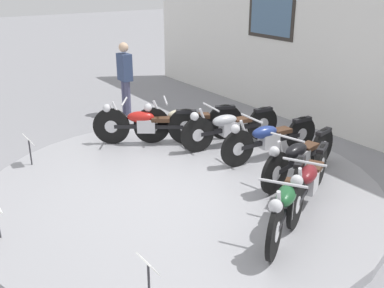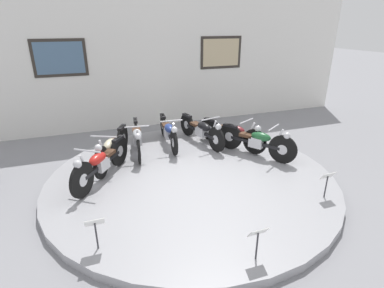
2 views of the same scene
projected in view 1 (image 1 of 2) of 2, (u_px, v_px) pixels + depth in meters
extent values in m
plane|color=gray|center=(182.00, 193.00, 6.69)|extent=(60.00, 60.00, 0.00)
cylinder|color=#99999E|center=(182.00, 188.00, 6.67)|extent=(5.81, 5.81, 0.15)
cube|color=white|center=(367.00, 37.00, 8.07)|extent=(14.00, 0.20, 3.97)
cube|color=#2D2823|center=(271.00, 15.00, 9.79)|extent=(1.40, 0.02, 1.00)
cube|color=slate|center=(271.00, 15.00, 9.79)|extent=(1.24, 0.02, 0.84)
cylinder|color=black|center=(111.00, 126.00, 8.07)|extent=(0.43, 0.57, 0.66)
cylinder|color=silver|center=(111.00, 126.00, 8.07)|extent=(0.19, 0.23, 0.23)
cylinder|color=black|center=(186.00, 127.00, 8.05)|extent=(0.43, 0.57, 0.66)
cylinder|color=silver|center=(186.00, 127.00, 8.05)|extent=(0.19, 0.23, 0.23)
cube|color=black|center=(149.00, 126.00, 8.06)|extent=(0.77, 1.05, 0.07)
cube|color=silver|center=(147.00, 125.00, 8.05)|extent=(0.35, 0.38, 0.24)
ellipsoid|color=red|center=(141.00, 117.00, 8.00)|extent=(0.46, 0.52, 0.20)
cube|color=#472D1E|center=(161.00, 119.00, 8.01)|extent=(0.35, 0.38, 0.07)
cube|color=black|center=(186.00, 112.00, 7.95)|extent=(0.29, 0.35, 0.06)
cylinder|color=silver|center=(119.00, 116.00, 8.00)|extent=(0.18, 0.23, 0.54)
cylinder|color=silver|center=(124.00, 102.00, 7.90)|extent=(0.46, 0.34, 0.03)
sphere|color=silver|center=(107.00, 108.00, 7.95)|extent=(0.15, 0.15, 0.15)
cylinder|color=black|center=(152.00, 125.00, 8.11)|extent=(0.34, 0.62, 0.66)
cylinder|color=silver|center=(152.00, 125.00, 8.11)|extent=(0.16, 0.24, 0.23)
cylinder|color=black|center=(225.00, 122.00, 8.30)|extent=(0.34, 0.62, 0.66)
cylinder|color=silver|center=(225.00, 122.00, 8.30)|extent=(0.16, 0.24, 0.23)
cube|color=black|center=(189.00, 124.00, 8.21)|extent=(0.60, 1.15, 0.07)
cube|color=silver|center=(187.00, 123.00, 8.19)|extent=(0.32, 0.37, 0.24)
ellipsoid|color=beige|center=(181.00, 115.00, 8.12)|extent=(0.41, 0.53, 0.20)
cube|color=#472D1E|center=(201.00, 116.00, 8.19)|extent=(0.32, 0.37, 0.07)
cube|color=black|center=(225.00, 107.00, 8.20)|extent=(0.25, 0.37, 0.06)
cylinder|color=silver|center=(160.00, 115.00, 8.06)|extent=(0.15, 0.25, 0.54)
cylinder|color=silver|center=(166.00, 100.00, 7.98)|extent=(0.50, 0.26, 0.03)
sphere|color=silver|center=(148.00, 108.00, 7.98)|extent=(0.15, 0.15, 0.15)
cylinder|color=black|center=(198.00, 135.00, 7.71)|extent=(0.14, 0.63, 0.63)
cylinder|color=silver|center=(198.00, 135.00, 7.71)|extent=(0.09, 0.23, 0.22)
cylinder|color=black|center=(262.00, 124.00, 8.27)|extent=(0.14, 0.63, 0.63)
cylinder|color=silver|center=(262.00, 124.00, 8.27)|extent=(0.09, 0.23, 0.22)
cube|color=black|center=(231.00, 129.00, 7.99)|extent=(0.23, 1.24, 0.07)
cube|color=silver|center=(229.00, 128.00, 7.96)|extent=(0.24, 0.34, 0.24)
ellipsoid|color=#B2B5BA|center=(225.00, 120.00, 7.87)|extent=(0.28, 0.50, 0.20)
cube|color=#472D1E|center=(242.00, 120.00, 8.03)|extent=(0.24, 0.34, 0.07)
cube|color=black|center=(263.00, 110.00, 8.18)|extent=(0.15, 0.37, 0.06)
cylinder|color=silver|center=(205.00, 123.00, 7.70)|extent=(0.08, 0.25, 0.54)
cylinder|color=silver|center=(211.00, 107.00, 7.65)|extent=(0.54, 0.10, 0.03)
sphere|color=silver|center=(194.00, 116.00, 7.56)|extent=(0.15, 0.15, 0.15)
cylinder|color=black|center=(238.00, 148.00, 7.13)|extent=(0.09, 0.62, 0.61)
cylinder|color=silver|center=(238.00, 148.00, 7.13)|extent=(0.08, 0.22, 0.21)
cylinder|color=black|center=(301.00, 134.00, 7.77)|extent=(0.09, 0.62, 0.61)
cylinder|color=silver|center=(301.00, 134.00, 7.77)|extent=(0.08, 0.22, 0.21)
cube|color=black|center=(271.00, 141.00, 7.45)|extent=(0.15, 1.24, 0.07)
cube|color=silver|center=(269.00, 140.00, 7.42)|extent=(0.22, 0.33, 0.24)
ellipsoid|color=navy|center=(265.00, 132.00, 7.32)|extent=(0.25, 0.49, 0.20)
cube|color=#472D1E|center=(281.00, 131.00, 7.50)|extent=(0.22, 0.33, 0.07)
cube|color=black|center=(302.00, 120.00, 7.67)|extent=(0.12, 0.37, 0.06)
cylinder|color=silver|center=(246.00, 135.00, 7.13)|extent=(0.06, 0.25, 0.54)
cylinder|color=silver|center=(252.00, 118.00, 7.09)|extent=(0.54, 0.07, 0.03)
sphere|color=silver|center=(235.00, 129.00, 6.98)|extent=(0.15, 0.15, 0.15)
cylinder|color=black|center=(275.00, 173.00, 6.26)|extent=(0.19, 0.62, 0.62)
cylinder|color=silver|center=(275.00, 173.00, 6.26)|extent=(0.11, 0.23, 0.22)
cylinder|color=black|center=(322.00, 147.00, 7.18)|extent=(0.19, 0.62, 0.62)
cylinder|color=silver|center=(322.00, 147.00, 7.18)|extent=(0.11, 0.23, 0.22)
cube|color=black|center=(300.00, 159.00, 6.72)|extent=(0.34, 1.23, 0.07)
cube|color=silver|center=(299.00, 159.00, 6.68)|extent=(0.27, 0.36, 0.24)
ellipsoid|color=black|center=(296.00, 151.00, 6.56)|extent=(0.32, 0.52, 0.20)
cube|color=#472D1E|center=(308.00, 147.00, 6.82)|extent=(0.27, 0.36, 0.07)
cube|color=black|center=(324.00, 132.00, 7.08)|extent=(0.18, 0.37, 0.06)
cylinder|color=silver|center=(282.00, 157.00, 6.29)|extent=(0.10, 0.25, 0.54)
cylinder|color=silver|center=(287.00, 137.00, 6.27)|extent=(0.53, 0.15, 0.03)
sphere|color=silver|center=(274.00, 152.00, 6.10)|extent=(0.15, 0.15, 0.15)
cylinder|color=black|center=(296.00, 204.00, 5.42)|extent=(0.34, 0.57, 0.61)
cylinder|color=silver|center=(296.00, 204.00, 5.42)|extent=(0.16, 0.22, 0.22)
cylinder|color=black|center=(320.00, 164.00, 6.54)|extent=(0.34, 0.57, 0.61)
cylinder|color=silver|center=(320.00, 164.00, 6.54)|extent=(0.16, 0.22, 0.22)
cube|color=black|center=(309.00, 183.00, 5.98)|extent=(0.65, 1.12, 0.07)
cube|color=silver|center=(309.00, 182.00, 5.94)|extent=(0.33, 0.38, 0.24)
ellipsoid|color=maroon|center=(308.00, 174.00, 5.80)|extent=(0.42, 0.53, 0.20)
cube|color=#472D1E|center=(314.00, 167.00, 6.11)|extent=(0.33, 0.38, 0.07)
cube|color=black|center=(322.00, 148.00, 6.45)|extent=(0.26, 0.36, 0.06)
cylinder|color=silver|center=(300.00, 185.00, 5.47)|extent=(0.16, 0.24, 0.54)
cylinder|color=silver|center=(305.00, 162.00, 5.47)|extent=(0.49, 0.29, 0.03)
sphere|color=silver|center=(297.00, 181.00, 5.25)|extent=(0.15, 0.15, 0.15)
cylinder|color=black|center=(275.00, 231.00, 4.83)|extent=(0.40, 0.57, 0.65)
cylinder|color=silver|center=(275.00, 231.00, 4.83)|extent=(0.18, 0.23, 0.23)
cylinder|color=black|center=(298.00, 181.00, 5.99)|extent=(0.40, 0.57, 0.65)
cylinder|color=silver|center=(298.00, 181.00, 5.99)|extent=(0.18, 0.23, 0.23)
cube|color=black|center=(288.00, 203.00, 5.41)|extent=(0.74, 1.08, 0.07)
cube|color=silver|center=(287.00, 203.00, 5.36)|extent=(0.34, 0.38, 0.24)
ellipsoid|color=#1E562D|center=(286.00, 195.00, 5.22)|extent=(0.45, 0.52, 0.20)
cube|color=#472D1E|center=(292.00, 186.00, 5.55)|extent=(0.34, 0.38, 0.07)
cube|color=black|center=(300.00, 162.00, 5.89)|extent=(0.28, 0.36, 0.06)
cylinder|color=silver|center=(279.00, 209.00, 4.88)|extent=(0.17, 0.23, 0.54)
cylinder|color=silver|center=(283.00, 183.00, 4.88)|extent=(0.47, 0.32, 0.03)
sphere|color=silver|center=(276.00, 206.00, 4.65)|extent=(0.15, 0.15, 0.15)
cylinder|color=#333338|center=(30.00, 153.00, 7.22)|extent=(0.02, 0.02, 0.42)
cube|color=white|center=(28.00, 140.00, 7.14)|extent=(0.26, 0.11, 0.15)
cylinder|color=#333338|center=(149.00, 284.00, 4.19)|extent=(0.02, 0.02, 0.42)
cube|color=white|center=(148.00, 264.00, 4.11)|extent=(0.26, 0.11, 0.15)
cylinder|color=#4C4C6B|center=(125.00, 97.00, 10.27)|extent=(0.13, 0.13, 0.80)
cylinder|color=#4C4C6B|center=(128.00, 98.00, 10.15)|extent=(0.13, 0.13, 0.80)
cube|color=navy|center=(125.00, 67.00, 9.96)|extent=(0.36, 0.22, 0.60)
sphere|color=beige|center=(123.00, 47.00, 9.80)|extent=(0.22, 0.22, 0.22)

